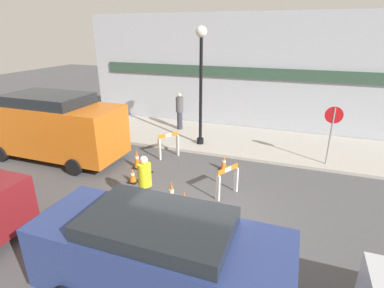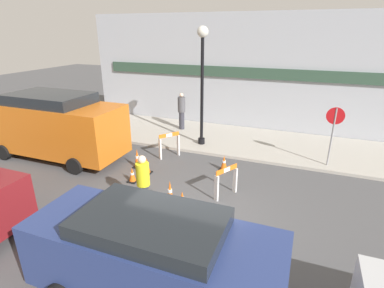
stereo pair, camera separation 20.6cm
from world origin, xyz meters
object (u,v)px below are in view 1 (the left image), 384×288
at_px(person_worker, 145,182).
at_px(person_pedestrian, 180,110).
at_px(parked_car_1, 159,255).
at_px(work_van, 52,124).
at_px(streetlamp_post, 201,71).
at_px(stop_sign, 332,126).

bearing_deg(person_worker, person_pedestrian, 22.53).
height_order(parked_car_1, work_van, work_van).
height_order(streetlamp_post, person_worker, streetlamp_post).
distance_m(streetlamp_post, person_pedestrian, 3.09).
distance_m(person_worker, person_pedestrian, 6.99).
relative_size(streetlamp_post, stop_sign, 2.22).
bearing_deg(person_worker, parked_car_1, -138.74).
distance_m(stop_sign, person_worker, 6.83).
bearing_deg(parked_car_1, stop_sign, 66.57).
bearing_deg(work_van, parked_car_1, -34.37).
relative_size(streetlamp_post, parked_car_1, 1.05).
bearing_deg(person_pedestrian, stop_sign, -162.89).
bearing_deg(streetlamp_post, person_pedestrian, 135.23).
bearing_deg(person_worker, stop_sign, -37.35).
relative_size(stop_sign, person_worker, 1.31).
distance_m(person_worker, parked_car_1, 3.04).
height_order(stop_sign, person_worker, stop_sign).
xyz_separation_m(person_worker, person_pedestrian, (-1.75, 6.77, 0.20)).
distance_m(parked_car_1, work_van, 8.16).
height_order(stop_sign, parked_car_1, stop_sign).
relative_size(parked_car_1, work_van, 0.82).
height_order(person_pedestrian, parked_car_1, person_pedestrian).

